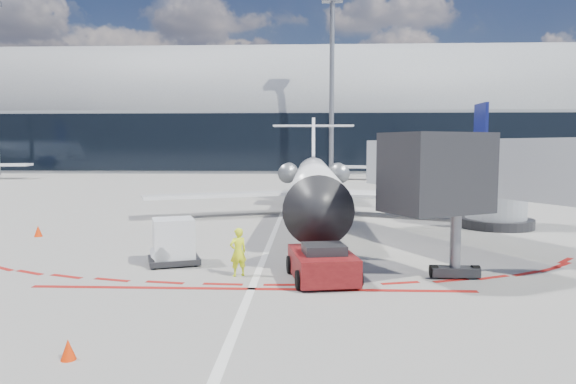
{
  "coord_description": "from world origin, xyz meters",
  "views": [
    {
      "loc": [
        1.8,
        -27.15,
        4.48
      ],
      "look_at": [
        0.65,
        0.53,
        1.97
      ],
      "focal_mm": 32.0,
      "sensor_mm": 36.0,
      "label": 1
    }
  ],
  "objects_px": {
    "ramp_worker": "(238,252)",
    "uld_container": "(174,242)",
    "regional_jet": "(314,182)",
    "pushback_tug": "(322,264)"
  },
  "relations": [
    {
      "from": "ramp_worker",
      "to": "uld_container",
      "type": "height_order",
      "value": "uld_container"
    },
    {
      "from": "regional_jet",
      "to": "ramp_worker",
      "type": "height_order",
      "value": "regional_jet"
    },
    {
      "from": "regional_jet",
      "to": "uld_container",
      "type": "bearing_deg",
      "value": -112.94
    },
    {
      "from": "regional_jet",
      "to": "pushback_tug",
      "type": "height_order",
      "value": "regional_jet"
    },
    {
      "from": "regional_jet",
      "to": "pushback_tug",
      "type": "distance_m",
      "value": 15.03
    },
    {
      "from": "regional_jet",
      "to": "ramp_worker",
      "type": "distance_m",
      "value": 14.85
    },
    {
      "from": "pushback_tug",
      "to": "ramp_worker",
      "type": "height_order",
      "value": "ramp_worker"
    },
    {
      "from": "regional_jet",
      "to": "ramp_worker",
      "type": "xyz_separation_m",
      "value": [
        -2.76,
        -14.52,
        -1.4
      ]
    },
    {
      "from": "pushback_tug",
      "to": "ramp_worker",
      "type": "xyz_separation_m",
      "value": [
        -2.88,
        0.42,
        0.28
      ]
    },
    {
      "from": "ramp_worker",
      "to": "uld_container",
      "type": "xyz_separation_m",
      "value": [
        -2.68,
        1.67,
        0.02
      ]
    }
  ]
}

